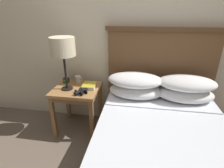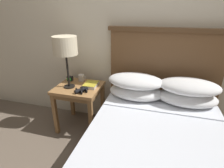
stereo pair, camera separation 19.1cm
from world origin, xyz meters
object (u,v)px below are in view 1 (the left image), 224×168
nightstand (77,94)px  book_on_nightstand (89,86)px  coffee_mug (78,79)px  bed (162,145)px  alarm_clock (66,80)px  table_lamp (63,48)px  binoculars_pair (81,92)px

nightstand → book_on_nightstand: book_on_nightstand is taller
coffee_mug → bed: bearing=-34.7°
coffee_mug → alarm_clock: bearing=-168.0°
table_lamp → coffee_mug: table_lamp is taller
bed → alarm_clock: 1.35m
book_on_nightstand → alarm_clock: size_ratio=2.88×
nightstand → coffee_mug: 0.21m
nightstand → book_on_nightstand: 0.18m
bed → binoculars_pair: 0.99m
bed → coffee_mug: (-1.00, 0.69, 0.29)m
table_lamp → binoculars_pair: (0.20, -0.09, -0.46)m
table_lamp → binoculars_pair: 0.51m
nightstand → alarm_clock: 0.25m
coffee_mug → book_on_nightstand: bearing=-35.2°
nightstand → coffee_mug: (-0.04, 0.16, 0.13)m
nightstand → coffee_mug: size_ratio=5.57×
nightstand → table_lamp: (-0.10, -0.05, 0.57)m
coffee_mug → nightstand: bearing=-77.9°
bed → nightstand: bearing=151.2°
bed → binoculars_pair: (-0.86, 0.39, 0.27)m
bed → table_lamp: bearing=155.6°
book_on_nightstand → alarm_clock: (-0.32, 0.09, 0.01)m
book_on_nightstand → bed: bearing=-34.6°
bed → book_on_nightstand: size_ratio=9.23×
book_on_nightstand → alarm_clock: bearing=163.8°
table_lamp → book_on_nightstand: size_ratio=2.94×
nightstand → book_on_nightstand: (0.14, 0.04, 0.11)m
binoculars_pair → alarm_clock: 0.39m
coffee_mug → alarm_clock: size_ratio=1.47×
binoculars_pair → bed: bearing=-24.4°
table_lamp → coffee_mug: 0.49m
nightstand → table_lamp: table_lamp is taller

